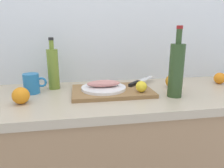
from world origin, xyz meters
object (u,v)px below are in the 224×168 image
Objects in this scene: fish_fillet at (104,83)px; wine_bottle at (176,69)px; cutting_board at (112,91)px; chef_knife at (139,82)px; olive_oil_bottle at (53,68)px; coffee_mug_0 at (32,83)px; white_plate at (104,88)px; lemon_0 at (141,87)px.

wine_bottle reaches higher than fish_fillet.
fish_fillet is at bearing 169.91° from cutting_board.
fish_fillet is at bearing 157.41° from chef_knife.
wine_bottle is (0.63, -0.26, 0.02)m from olive_oil_bottle.
coffee_mug_0 is (-0.11, -0.08, -0.07)m from olive_oil_bottle.
white_plate is 0.69× the size of wine_bottle.
chef_knife is at bearing 22.55° from white_plate.
chef_knife is at bearing 29.31° from cutting_board.
cutting_board is 7.40× the size of lemon_0.
wine_bottle is (0.36, -0.13, 0.12)m from white_plate.
wine_bottle reaches higher than white_plate.
lemon_0 is (0.19, -0.08, 0.02)m from white_plate.
cutting_board is 0.36m from wine_bottle.
coffee_mug_0 is at bearing 171.39° from cutting_board.
coffee_mug_0 is at bearing 171.57° from white_plate.
lemon_0 is at bearing -23.91° from fish_fillet.
wine_bottle reaches higher than olive_oil_bottle.
cutting_board is at bearing 164.18° from chef_knife.
cutting_board is at bearing 159.17° from wine_bottle.
wine_bottle is at bearing -19.52° from fish_fillet.
wine_bottle is (0.13, -0.22, 0.11)m from chef_knife.
lemon_0 is (0.19, -0.08, -0.00)m from fish_fillet.
white_plate is 0.21m from lemon_0.
cutting_board is 0.17m from lemon_0.
fish_fillet is at bearing 160.48° from wine_bottle.
lemon_0 is at bearing -27.83° from cutting_board.
lemon_0 is 0.52m from olive_oil_bottle.
coffee_mug_0 is (-0.43, 0.07, 0.05)m from cutting_board.
chef_knife is at bearing 22.55° from fish_fillet.
wine_bottle is at bearing -14.26° from lemon_0.
wine_bottle is (0.36, -0.13, 0.09)m from fish_fillet.
white_plate is 1.98× the size of coffee_mug_0.
cutting_board is 0.21m from chef_knife.
olive_oil_bottle is 0.15m from coffee_mug_0.
white_plate is at bearing 156.09° from lemon_0.
lemon_0 reaches higher than cutting_board.
cutting_board is 0.37m from olive_oil_bottle.
cutting_board is 0.44m from coffee_mug_0.
fish_fillet is 3.12× the size of lemon_0.
chef_knife is 0.76× the size of olive_oil_bottle.
olive_oil_bottle is (-0.47, 0.22, 0.07)m from lemon_0.
chef_knife is (0.23, 0.10, -0.02)m from fish_fillet.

